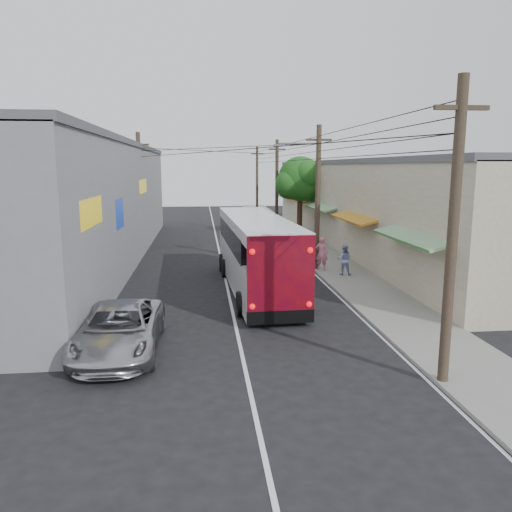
{
  "coord_description": "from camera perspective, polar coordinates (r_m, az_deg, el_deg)",
  "views": [
    {
      "loc": [
        -1.17,
        -14.0,
        5.78
      ],
      "look_at": [
        1.13,
        7.04,
        1.98
      ],
      "focal_mm": 35.0,
      "sensor_mm": 36.0,
      "label": 1
    }
  ],
  "objects": [
    {
      "name": "building_left",
      "position": [
        32.89,
        -19.22,
        5.92
      ],
      "size": [
        7.2,
        36.0,
        7.25
      ],
      "color": "gray",
      "rests_on": "ground"
    },
    {
      "name": "parked_car_far",
      "position": [
        42.61,
        0.6,
        3.49
      ],
      "size": [
        2.32,
        5.1,
        1.62
      ],
      "primitive_type": "imported",
      "rotation": [
        0.0,
        0.0,
        0.13
      ],
      "color": "black",
      "rests_on": "ground"
    },
    {
      "name": "parked_car_mid",
      "position": [
        37.56,
        2.65,
        2.35
      ],
      "size": [
        1.71,
        3.95,
        1.33
      ],
      "primitive_type": "imported",
      "rotation": [
        0.0,
        0.0,
        -0.04
      ],
      "color": "#26262B",
      "rests_on": "ground"
    },
    {
      "name": "building_right",
      "position": [
        38.09,
        12.45,
        5.99
      ],
      "size": [
        7.09,
        40.0,
        6.25
      ],
      "color": "beige",
      "rests_on": "ground"
    },
    {
      "name": "sidewalk",
      "position": [
        35.32,
        6.38,
        0.8
      ],
      "size": [
        3.0,
        80.0,
        0.12
      ],
      "primitive_type": "cube",
      "color": "slate",
      "rests_on": "ground"
    },
    {
      "name": "coach_bus",
      "position": [
        23.58,
        -0.03,
        0.44
      ],
      "size": [
        3.15,
        12.09,
        3.45
      ],
      "rotation": [
        0.0,
        0.0,
        0.04
      ],
      "color": "white",
      "rests_on": "ground"
    },
    {
      "name": "jeepney",
      "position": [
        16.35,
        -15.34,
        -8.11
      ],
      "size": [
        2.51,
        5.4,
        1.5
      ],
      "primitive_type": "imported",
      "rotation": [
        0.0,
        0.0,
        -0.0
      ],
      "color": "#B5B4BB",
      "rests_on": "ground"
    },
    {
      "name": "utility_poles",
      "position": [
        34.63,
        0.89,
        7.45
      ],
      "size": [
        11.8,
        45.28,
        8.0
      ],
      "color": "#473828",
      "rests_on": "ground"
    },
    {
      "name": "parked_suv",
      "position": [
        32.86,
        3.56,
        1.38
      ],
      "size": [
        2.54,
        5.38,
        1.52
      ],
      "primitive_type": "imported",
      "rotation": [
        0.0,
        0.0,
        0.08
      ],
      "color": "gray",
      "rests_on": "ground"
    },
    {
      "name": "street_tree",
      "position": [
        40.83,
        5.17,
        8.59
      ],
      "size": [
        4.4,
        4.0,
        6.6
      ],
      "color": "#3F2B19",
      "rests_on": "ground"
    },
    {
      "name": "pedestrian_near",
      "position": [
        27.8,
        7.51,
        0.3
      ],
      "size": [
        0.79,
        0.64,
        1.86
      ],
      "primitive_type": "imported",
      "rotation": [
        0.0,
        0.0,
        2.81
      ],
      "color": "#CC6C85",
      "rests_on": "sidewalk"
    },
    {
      "name": "pedestrian_far",
      "position": [
        26.74,
        10.06,
        -0.41
      ],
      "size": [
        0.95,
        0.85,
        1.63
      ],
      "primitive_type": "imported",
      "rotation": [
        0.0,
        0.0,
        2.8
      ],
      "color": "#8D9CCD",
      "rests_on": "sidewalk"
    },
    {
      "name": "ground",
      "position": [
        15.19,
        -1.39,
        -12.19
      ],
      "size": [
        120.0,
        120.0,
        0.0
      ],
      "primitive_type": "plane",
      "color": "black",
      "rests_on": "ground"
    }
  ]
}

